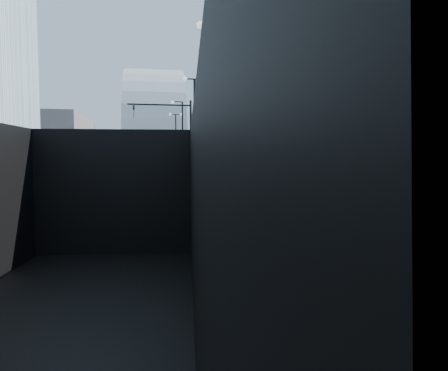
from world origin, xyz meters
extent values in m
plane|color=black|center=(0.00, 0.00, 0.00)|extent=(220.00, 220.00, 0.00)
cube|color=#4C2D23|center=(3.50, 40.00, 0.06)|extent=(7.00, 140.00, 0.12)
cube|color=slate|center=(6.20, 40.00, 0.07)|extent=(2.40, 140.00, 0.13)
cube|color=gray|center=(0.00, 40.00, 0.07)|extent=(0.30, 140.00, 0.14)
cube|color=slate|center=(-13.00, 40.00, 0.06)|extent=(4.00, 140.00, 0.12)
cube|color=black|center=(-2.93, 2.28, 1.90)|extent=(3.04, 3.14, 2.91)
cube|color=black|center=(-2.81, 3.78, 0.95)|extent=(2.73, 0.79, 1.46)
cube|color=black|center=(-3.06, 0.79, 1.18)|extent=(2.87, 1.13, 0.56)
cube|color=black|center=(-2.14, -4.81, 2.74)|extent=(1.01, 10.28, 2.24)
cube|color=black|center=(-3.14, -0.17, 2.74)|extent=(2.80, 0.37, 2.24)
cylinder|color=black|center=(-4.16, 1.78, 0.62)|extent=(0.44, 1.26, 1.23)
cylinder|color=silver|center=(-4.16, 1.78, 0.62)|extent=(0.44, 0.70, 0.67)
cylinder|color=black|center=(-1.81, 1.58, 0.62)|extent=(0.44, 1.26, 1.23)
cylinder|color=silver|center=(-1.81, 1.58, 0.62)|extent=(0.44, 0.70, 0.67)
cylinder|color=black|center=(-4.02, 3.38, 0.62)|extent=(0.44, 1.26, 1.23)
cylinder|color=silver|center=(-4.02, 3.38, 0.62)|extent=(0.44, 0.70, 0.67)
cylinder|color=black|center=(-1.68, 3.18, 0.62)|extent=(0.44, 1.26, 1.23)
cylinder|color=silver|center=(-1.68, 3.18, 0.62)|extent=(0.44, 0.70, 0.67)
cylinder|color=black|center=(-4.43, -1.41, 0.62)|extent=(0.44, 1.26, 1.23)
cylinder|color=silver|center=(-4.43, -1.41, 0.62)|extent=(0.44, 0.70, 0.67)
cylinder|color=black|center=(-2.09, -1.61, 0.62)|extent=(0.44, 1.26, 1.23)
cylinder|color=silver|center=(-2.09, -1.61, 0.62)|extent=(0.44, 0.70, 0.67)
cylinder|color=black|center=(-4.33, -0.21, 0.62)|extent=(0.44, 1.26, 1.23)
cylinder|color=silver|center=(-4.33, -0.21, 0.62)|extent=(0.44, 0.70, 0.67)
cylinder|color=black|center=(-1.99, -0.41, 0.62)|extent=(0.44, 1.26, 1.23)
cylinder|color=silver|center=(-1.99, -0.41, 0.62)|extent=(0.44, 0.70, 0.67)
imported|color=silver|center=(-5.12, 24.00, 0.82)|extent=(2.77, 5.21, 1.63)
imported|color=black|center=(-5.24, 25.88, 0.72)|extent=(3.00, 5.44, 1.44)
imported|color=black|center=(-2.83, 40.13, 0.64)|extent=(3.21, 4.73, 1.27)
imported|color=black|center=(6.52, 23.34, 0.84)|extent=(0.62, 0.41, 1.69)
cylinder|color=black|center=(0.60, -2.00, 4.62)|extent=(0.16, 0.16, 9.00)
cylinder|color=black|center=(0.60, 10.00, 0.10)|extent=(0.56, 0.56, 0.20)
cylinder|color=black|center=(0.60, 10.00, 4.62)|extent=(0.16, 0.16, 9.00)
cylinder|color=black|center=(0.10, 10.00, 9.12)|extent=(1.00, 0.10, 0.10)
sphere|color=silver|center=(-0.40, 10.00, 9.05)|extent=(0.32, 0.32, 0.32)
cylinder|color=black|center=(0.60, 22.00, 0.10)|extent=(0.56, 0.56, 0.20)
cylinder|color=black|center=(0.60, 22.00, 4.62)|extent=(0.16, 0.16, 9.00)
cylinder|color=black|center=(0.60, 22.00, 9.12)|extent=(1.40, 0.10, 0.10)
sphere|color=silver|center=(-0.10, 22.00, 9.12)|extent=(0.32, 0.32, 0.32)
sphere|color=silver|center=(1.30, 22.00, 9.12)|extent=(0.32, 0.32, 0.32)
cylinder|color=black|center=(0.60, 34.00, 0.10)|extent=(0.56, 0.56, 0.20)
cylinder|color=black|center=(0.60, 34.00, 4.62)|extent=(0.16, 0.16, 9.00)
cylinder|color=black|center=(0.10, 34.00, 9.12)|extent=(1.00, 0.10, 0.10)
sphere|color=silver|center=(-0.40, 34.00, 9.05)|extent=(0.32, 0.32, 0.32)
cylinder|color=black|center=(0.60, 46.00, 0.10)|extent=(0.56, 0.56, 0.20)
cylinder|color=black|center=(0.60, 46.00, 4.62)|extent=(0.16, 0.16, 9.00)
cylinder|color=black|center=(0.60, 46.00, 9.12)|extent=(1.40, 0.10, 0.10)
sphere|color=silver|center=(-0.10, 46.00, 9.12)|extent=(0.32, 0.32, 0.32)
sphere|color=silver|center=(1.30, 46.00, 9.12)|extent=(0.32, 0.32, 0.32)
cylinder|color=black|center=(0.60, 25.00, 4.00)|extent=(0.18, 0.18, 8.00)
cylinder|color=black|center=(-1.90, 25.00, 7.60)|extent=(5.00, 0.12, 0.12)
imported|color=black|center=(-3.90, 25.00, 7.00)|extent=(0.16, 0.20, 1.00)
cylinder|color=#382619|center=(1.60, 4.00, 1.88)|extent=(0.16, 0.16, 3.75)
sphere|color=#396522|center=(1.60, 4.00, 4.02)|extent=(2.84, 2.84, 2.84)
sphere|color=#396522|center=(2.00, 4.30, 3.75)|extent=(1.99, 1.99, 1.99)
sphere|color=#396522|center=(1.30, 3.70, 4.39)|extent=(1.70, 1.70, 1.70)
cylinder|color=#382619|center=(1.60, 15.00, 1.69)|extent=(0.16, 0.16, 3.39)
sphere|color=#43581E|center=(1.60, 15.00, 3.63)|extent=(2.49, 2.49, 2.49)
sphere|color=#43581E|center=(2.00, 15.30, 3.39)|extent=(1.75, 1.75, 1.75)
sphere|color=#43581E|center=(1.30, 14.70, 3.97)|extent=(1.50, 1.50, 1.50)
cylinder|color=#382619|center=(1.60, 27.00, 1.63)|extent=(0.16, 0.16, 3.26)
sphere|color=#4D6422|center=(1.60, 27.00, 3.49)|extent=(2.87, 2.87, 2.87)
sphere|color=#4D6422|center=(2.00, 27.30, 3.26)|extent=(2.01, 2.01, 2.01)
sphere|color=#4D6422|center=(1.30, 26.70, 3.81)|extent=(1.72, 1.72, 1.72)
cylinder|color=#382619|center=(1.60, 39.00, 1.64)|extent=(0.16, 0.16, 3.29)
sphere|color=#42521C|center=(1.60, 39.00, 3.52)|extent=(2.43, 2.43, 2.43)
sphere|color=#42521C|center=(2.00, 39.30, 3.29)|extent=(1.70, 1.70, 1.70)
sphere|color=#42521C|center=(1.30, 38.70, 3.85)|extent=(1.46, 1.46, 1.46)
cube|color=#ADB4B7|center=(-2.00, 85.00, 4.00)|extent=(50.00, 28.00, 8.00)
cube|color=slate|center=(-20.00, 60.00, 5.00)|extent=(14.00, 20.00, 10.00)
cube|color=#5F5856|center=(16.00, 50.00, 4.00)|extent=(12.00, 22.00, 8.00)
cube|color=#69625E|center=(18.00, 20.00, 3.50)|extent=(10.00, 16.00, 7.00)
cube|color=black|center=(2.40, 1.00, 0.13)|extent=(0.50, 0.50, 0.02)
cube|color=black|center=(2.40, 8.00, 0.13)|extent=(0.50, 0.50, 0.02)
cube|color=black|center=(2.40, 19.00, 0.13)|extent=(0.50, 0.50, 0.02)
camera|label=1|loc=(-2.47, -7.29, 3.37)|focal=31.74mm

